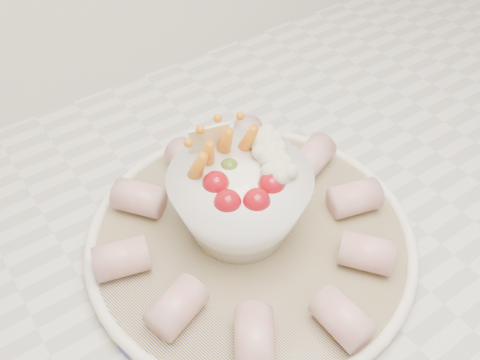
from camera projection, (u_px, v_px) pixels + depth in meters
serving_platter at (251, 238)px, 0.57m from camera, size 0.41×0.41×0.02m
veggie_bowl at (240, 198)px, 0.55m from camera, size 0.15×0.15×0.12m
cured_meat_rolls at (250, 225)px, 0.56m from camera, size 0.31×0.31×0.04m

